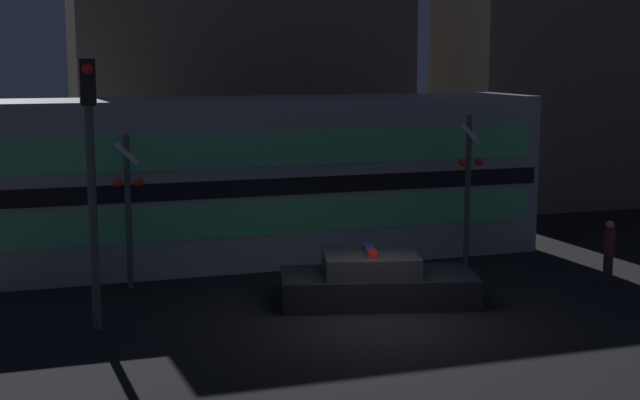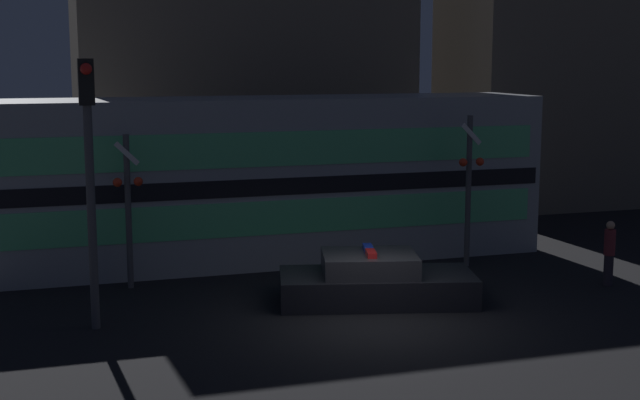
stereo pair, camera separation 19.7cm
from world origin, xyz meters
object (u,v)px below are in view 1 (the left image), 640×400
crossing_signal_near (468,184)px  traffic_light_corner (91,164)px  train (272,179)px  pedestrian (609,252)px  police_car (376,282)px

crossing_signal_near → traffic_light_corner: 10.06m
train → crossing_signal_near: bearing=-27.6°
train → pedestrian: size_ratio=9.26×
train → police_car: (1.06, -4.93, -1.73)m
train → police_car: 5.33m
police_car → pedestrian: pedestrian is taller
police_car → crossing_signal_near: 4.68m
pedestrian → traffic_light_corner: size_ratio=0.29×
police_car → traffic_light_corner: bearing=-164.8°
pedestrian → crossing_signal_near: 3.90m
train → police_car: train is taller
pedestrian → crossing_signal_near: (-2.31, 2.83, 1.35)m
police_car → pedestrian: 5.89m
police_car → crossing_signal_near: (3.56, 2.52, 1.70)m
train → crossing_signal_near: train is taller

